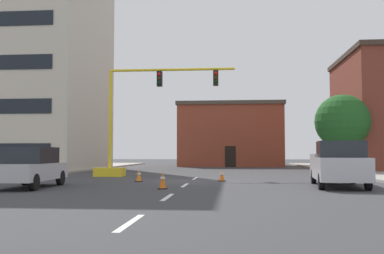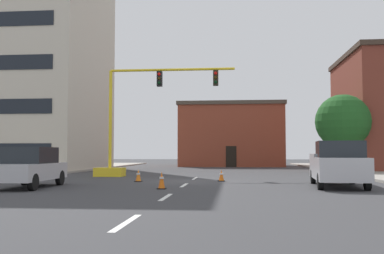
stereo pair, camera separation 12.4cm
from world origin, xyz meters
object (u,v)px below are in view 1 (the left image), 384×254
object	(u,v)px
traffic_cone_roadside_a	(139,176)
sedan_silver_near_left	(30,167)
tree_right_mid	(342,122)
traffic_cone_roadside_c	(222,176)
traffic_cone_roadside_b	(163,180)
traffic_signal_gantry	(127,141)
pickup_truck_silver	(338,165)

from	to	relation	value
traffic_cone_roadside_a	sedan_silver_near_left	bearing A→B (deg)	-132.19
tree_right_mid	traffic_cone_roadside_c	size ratio (longest dim) A/B	9.62
tree_right_mid	traffic_cone_roadside_c	xyz separation A→B (m)	(-8.73, -10.34, -3.51)
tree_right_mid	traffic_cone_roadside_b	size ratio (longest dim) A/B	8.10
traffic_signal_gantry	pickup_truck_silver	bearing A→B (deg)	-33.57
traffic_cone_roadside_b	sedan_silver_near_left	bearing A→B (deg)	177.84
traffic_signal_gantry	pickup_truck_silver	distance (m)	13.59
tree_right_mid	traffic_cone_roadside_a	bearing A→B (deg)	-139.38
traffic_cone_roadside_b	traffic_cone_roadside_c	world-z (taller)	traffic_cone_roadside_b
traffic_cone_roadside_b	traffic_signal_gantry	bearing A→B (deg)	111.79
pickup_truck_silver	traffic_signal_gantry	bearing A→B (deg)	146.43
sedan_silver_near_left	traffic_cone_roadside_b	distance (m)	5.83
tree_right_mid	traffic_cone_roadside_a	distance (m)	17.46
pickup_truck_silver	sedan_silver_near_left	distance (m)	13.43
traffic_signal_gantry	pickup_truck_silver	size ratio (longest dim) A/B	1.58
tree_right_mid	pickup_truck_silver	distance (m)	14.41
sedan_silver_near_left	traffic_cone_roadside_b	world-z (taller)	sedan_silver_near_left
traffic_signal_gantry	traffic_cone_roadside_c	world-z (taller)	traffic_signal_gantry
traffic_signal_gantry	traffic_cone_roadside_b	bearing A→B (deg)	-68.21
traffic_signal_gantry	pickup_truck_silver	world-z (taller)	traffic_signal_gantry
tree_right_mid	traffic_cone_roadside_b	xyz separation A→B (m)	(-11.04, -15.61, -3.45)
tree_right_mid	traffic_cone_roadside_b	bearing A→B (deg)	-125.26
tree_right_mid	traffic_cone_roadside_b	world-z (taller)	tree_right_mid
traffic_signal_gantry	sedan_silver_near_left	distance (m)	9.50
traffic_cone_roadside_b	traffic_cone_roadside_c	xyz separation A→B (m)	(2.31, 5.27, -0.06)
traffic_cone_roadside_a	pickup_truck_silver	bearing A→B (deg)	-15.04
traffic_cone_roadside_a	traffic_cone_roadside_b	distance (m)	4.87
traffic_signal_gantry	traffic_cone_roadside_a	world-z (taller)	traffic_signal_gantry
pickup_truck_silver	traffic_cone_roadside_b	bearing A→B (deg)	-165.65
traffic_cone_roadside_b	tree_right_mid	bearing A→B (deg)	54.74
tree_right_mid	pickup_truck_silver	bearing A→B (deg)	-104.43
traffic_cone_roadside_a	traffic_cone_roadside_c	world-z (taller)	traffic_cone_roadside_a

